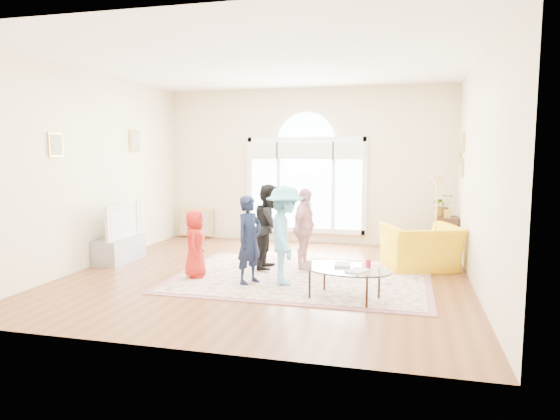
% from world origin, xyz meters
% --- Properties ---
extents(ground, '(6.00, 6.00, 0.00)m').
position_xyz_m(ground, '(0.00, 0.00, 0.00)').
color(ground, brown).
rests_on(ground, ground).
extents(room_shell, '(6.00, 6.00, 6.00)m').
position_xyz_m(room_shell, '(0.01, 2.83, 1.57)').
color(room_shell, beige).
rests_on(room_shell, ground).
extents(area_rug, '(3.60, 2.60, 0.02)m').
position_xyz_m(area_rug, '(0.54, -0.01, 0.01)').
color(area_rug, beige).
rests_on(area_rug, ground).
extents(rug_border, '(3.80, 2.80, 0.01)m').
position_xyz_m(rug_border, '(0.54, -0.01, 0.01)').
color(rug_border, '#975D61').
rests_on(rug_border, ground).
extents(tv_console, '(0.45, 1.00, 0.42)m').
position_xyz_m(tv_console, '(-2.75, 0.30, 0.21)').
color(tv_console, gray).
rests_on(tv_console, ground).
extents(television, '(0.17, 1.04, 0.60)m').
position_xyz_m(television, '(-2.74, 0.30, 0.72)').
color(television, black).
rests_on(television, tv_console).
extents(coffee_table, '(1.39, 1.09, 0.54)m').
position_xyz_m(coffee_table, '(1.31, -0.97, 0.40)').
color(coffee_table, silver).
rests_on(coffee_table, ground).
extents(armchair, '(1.39, 1.31, 0.72)m').
position_xyz_m(armchair, '(2.30, 1.01, 0.36)').
color(armchair, gold).
rests_on(armchair, ground).
extents(side_cabinet, '(0.40, 0.50, 0.70)m').
position_xyz_m(side_cabinet, '(2.78, 2.37, 0.35)').
color(side_cabinet, black).
rests_on(side_cabinet, ground).
extents(floor_lamp, '(0.24, 0.24, 1.51)m').
position_xyz_m(floor_lamp, '(2.53, 1.28, 1.28)').
color(floor_lamp, black).
rests_on(floor_lamp, ground).
extents(plant_pedestal, '(0.20, 0.20, 0.70)m').
position_xyz_m(plant_pedestal, '(2.70, 2.41, 0.35)').
color(plant_pedestal, white).
rests_on(plant_pedestal, ground).
extents(potted_plant, '(0.44, 0.40, 0.42)m').
position_xyz_m(potted_plant, '(2.70, 2.41, 0.91)').
color(potted_plant, '#33722D').
rests_on(potted_plant, plant_pedestal).
extents(leaning_picture, '(0.80, 0.14, 0.62)m').
position_xyz_m(leaning_picture, '(-2.46, 2.90, 0.00)').
color(leaning_picture, tan).
rests_on(leaning_picture, ground).
extents(child_red, '(0.43, 0.56, 1.02)m').
position_xyz_m(child_red, '(-1.01, -0.42, 0.53)').
color(child_red, '#B11B14').
rests_on(child_red, area_rug).
extents(child_navy, '(0.46, 0.54, 1.26)m').
position_xyz_m(child_navy, '(-0.11, -0.56, 0.65)').
color(child_navy, '#121A34').
rests_on(child_navy, area_rug).
extents(child_black, '(0.55, 0.69, 1.36)m').
position_xyz_m(child_black, '(-0.07, 0.41, 0.70)').
color(child_black, black).
rests_on(child_black, area_rug).
extents(child_pink, '(0.45, 0.81, 1.30)m').
position_xyz_m(child_pink, '(0.48, 0.51, 0.67)').
color(child_pink, '#D6989D').
rests_on(child_pink, area_rug).
extents(child_blue, '(0.77, 1.02, 1.41)m').
position_xyz_m(child_blue, '(0.40, -0.47, 0.73)').
color(child_blue, '#66C1EB').
rests_on(child_blue, area_rug).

